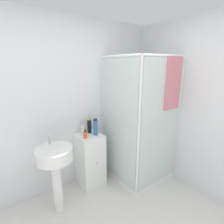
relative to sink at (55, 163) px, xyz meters
The scene contains 8 objects.
wall_back 0.73m from the sink, 70.91° to the left, with size 6.40×0.06×2.50m, color silver.
shower_enclosure 1.35m from the sink, ahead, with size 0.88×0.91×1.98m.
vanity_cabinet 0.70m from the sink, 20.60° to the left, with size 0.36×0.40×0.84m.
sink is the anchor object (origin of this frame).
soap_dispenser 0.56m from the sink, 17.90° to the left, with size 0.05×0.06×0.13m.
shampoo_bottle_tall_black 0.76m from the sink, 25.26° to the left, with size 0.06×0.06×0.23m.
shampoo_bottle_blue 0.75m from the sink, 14.31° to the left, with size 0.06×0.06×0.25m.
lotion_bottle_white 0.69m from the sink, 31.03° to the left, with size 0.06×0.06×0.15m.
Camera 1 is at (-0.70, -0.69, 1.86)m, focal length 28.00 mm.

